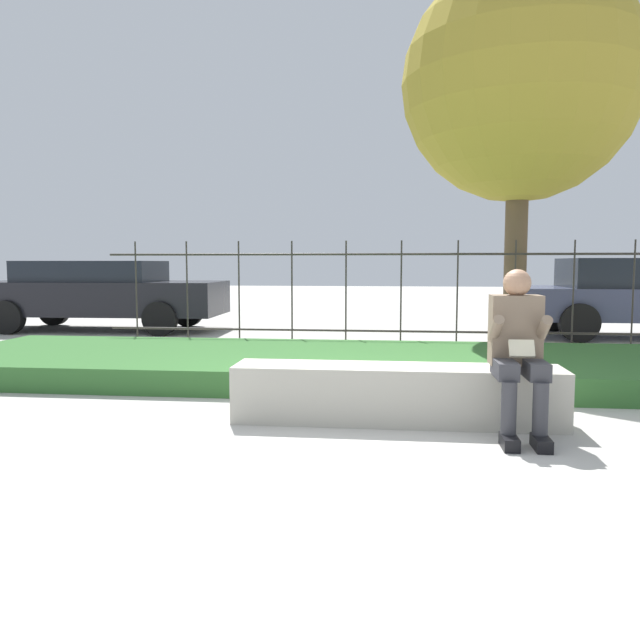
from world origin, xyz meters
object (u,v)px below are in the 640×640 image
(person_seated_reader, at_px, (518,345))
(car_parked_left, at_px, (100,293))
(tree_behind_fence, at_px, (520,84))
(stone_bench, at_px, (396,397))

(person_seated_reader, xyz_separation_m, car_parked_left, (-6.63, 6.76, 0.04))
(person_seated_reader, relative_size, tree_behind_fence, 0.22)
(stone_bench, bearing_deg, person_seated_reader, -17.76)
(car_parked_left, bearing_deg, tree_behind_fence, -16.42)
(car_parked_left, height_order, tree_behind_fence, tree_behind_fence)
(stone_bench, xyz_separation_m, person_seated_reader, (0.91, -0.29, 0.49))
(stone_bench, height_order, tree_behind_fence, tree_behind_fence)
(stone_bench, xyz_separation_m, car_parked_left, (-5.72, 6.47, 0.53))
(stone_bench, height_order, car_parked_left, car_parked_left)
(tree_behind_fence, bearing_deg, stone_bench, -111.58)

